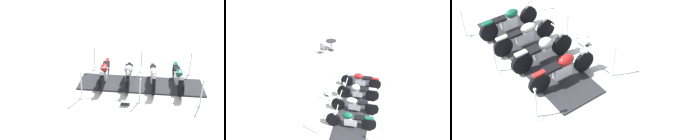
% 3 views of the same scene
% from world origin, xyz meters
% --- Properties ---
extents(ground_plane, '(80.00, 80.00, 0.00)m').
position_xyz_m(ground_plane, '(0.00, 0.00, 0.00)').
color(ground_plane, silver).
extents(display_platform, '(5.45, 3.63, 0.05)m').
position_xyz_m(display_platform, '(0.00, 0.00, 0.03)').
color(display_platform, '#28282D').
rests_on(display_platform, ground_plane).
extents(motorcycle_maroon, '(1.07, 2.10, 0.99)m').
position_xyz_m(motorcycle_maroon, '(1.40, 0.69, 0.54)').
color(motorcycle_maroon, black).
rests_on(motorcycle_maroon, display_platform).
extents(motorcycle_chrome, '(1.14, 2.03, 1.02)m').
position_xyz_m(motorcycle_chrome, '(0.46, 0.25, 0.52)').
color(motorcycle_chrome, black).
rests_on(motorcycle_chrome, display_platform).
extents(motorcycle_cream, '(1.14, 2.14, 0.98)m').
position_xyz_m(motorcycle_cream, '(-0.49, -0.19, 0.51)').
color(motorcycle_cream, black).
rests_on(motorcycle_cream, display_platform).
extents(motorcycle_forest, '(1.18, 2.06, 0.97)m').
position_xyz_m(motorcycle_forest, '(-1.42, -0.64, 0.49)').
color(motorcycle_forest, black).
rests_on(motorcycle_forest, display_platform).
extents(stanchion_left_mid, '(0.29, 0.29, 1.09)m').
position_xyz_m(stanchion_left_mid, '(0.58, -1.23, 0.39)').
color(stanchion_left_mid, silver).
rests_on(stanchion_left_mid, ground_plane).
extents(stanchion_right_front, '(0.32, 0.32, 1.13)m').
position_xyz_m(stanchion_right_front, '(1.47, 2.19, 0.37)').
color(stanchion_right_front, silver).
rests_on(stanchion_right_front, ground_plane).
extents(stanchion_left_rear, '(0.36, 0.36, 1.07)m').
position_xyz_m(stanchion_left_rear, '(-1.47, -2.19, 0.32)').
color(stanchion_left_rear, silver).
rests_on(stanchion_left_rear, ground_plane).
extents(stanchion_right_rear, '(0.35, 0.35, 1.07)m').
position_xyz_m(stanchion_right_rear, '(-2.62, 0.27, 0.32)').
color(stanchion_right_rear, silver).
rests_on(stanchion_right_rear, ground_plane).
extents(stanchion_right_mid, '(0.34, 0.34, 1.01)m').
position_xyz_m(stanchion_right_mid, '(-0.58, 1.23, 0.31)').
color(stanchion_right_mid, silver).
rests_on(stanchion_right_mid, ground_plane).
extents(stanchion_left_front, '(0.35, 0.35, 1.11)m').
position_xyz_m(stanchion_left_front, '(2.62, -0.27, 0.34)').
color(stanchion_left_front, silver).
rests_on(stanchion_left_front, ground_plane).
extents(info_placard, '(0.41, 0.35, 0.20)m').
position_xyz_m(info_placard, '(-0.22, 1.70, 0.07)').
color(info_placard, '#333338').
rests_on(info_placard, ground_plane).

